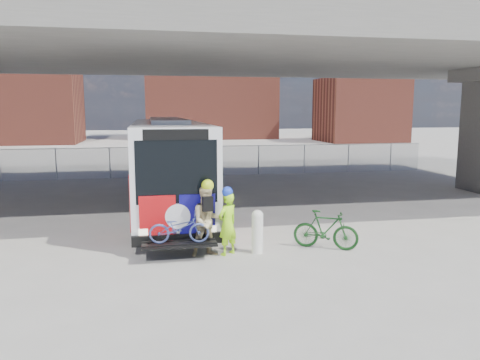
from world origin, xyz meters
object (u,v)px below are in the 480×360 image
object	(u,v)px
bus	(168,158)
cyclist_tan	(208,220)
bollard	(257,230)
cyclist_hivis	(228,222)
bike_parked	(326,230)

from	to	relation	value
bus	cyclist_tan	size ratio (longest dim) A/B	5.99
bus	bollard	size ratio (longest dim) A/B	10.39
bollard	cyclist_hivis	world-z (taller)	cyclist_hivis
cyclist_hivis	cyclist_tan	world-z (taller)	cyclist_tan
bollard	bike_parked	size ratio (longest dim) A/B	0.66
cyclist_hivis	cyclist_tan	xyz separation A→B (m)	(-0.55, -0.00, 0.08)
bollard	bike_parked	bearing A→B (deg)	-0.00
bollard	bike_parked	xyz separation A→B (m)	(2.04, -0.00, -0.10)
bus	cyclist_tan	world-z (taller)	bus
cyclist_tan	bike_parked	xyz separation A→B (m)	(3.45, 0.00, -0.45)
bollard	cyclist_hivis	bearing A→B (deg)	-180.00
cyclist_hivis	bollard	bearing A→B (deg)	145.29
cyclist_tan	bike_parked	world-z (taller)	cyclist_tan
bus	bike_parked	xyz separation A→B (m)	(4.26, -6.33, -1.54)
cyclist_hivis	bike_parked	world-z (taller)	cyclist_hivis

